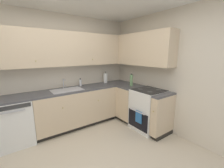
# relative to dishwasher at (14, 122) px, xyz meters

# --- Properties ---
(wall_back) EXTENTS (3.98, 0.05, 2.55)m
(wall_back) POSITION_rel_dishwasher_xyz_m (0.82, 0.33, 0.84)
(wall_back) COLOR beige
(wall_back) RESTS_ON ground_plane
(wall_right) EXTENTS (0.05, 3.66, 2.55)m
(wall_right) POSITION_rel_dishwasher_xyz_m (2.79, -1.48, 0.84)
(wall_right) COLOR beige
(wall_right) RESTS_ON ground_plane
(dishwasher) EXTENTS (0.60, 0.63, 0.87)m
(dishwasher) POSITION_rel_dishwasher_xyz_m (0.00, 0.00, 0.00)
(dishwasher) COLOR white
(dishwasher) RESTS_ON ground_plane
(lower_cabinets_back) EXTENTS (1.86, 0.62, 0.87)m
(lower_cabinets_back) POSITION_rel_dishwasher_xyz_m (1.23, 0.00, 0.00)
(lower_cabinets_back) COLOR beige
(lower_cabinets_back) RESTS_ON ground_plane
(countertop_back) EXTENTS (3.06, 0.60, 0.03)m
(countertop_back) POSITION_rel_dishwasher_xyz_m (1.23, 0.00, 0.45)
(countertop_back) COLOR #4C4C51
(countertop_back) RESTS_ON lower_cabinets_back
(lower_cabinets_right) EXTENTS (0.62, 1.26, 0.87)m
(lower_cabinets_right) POSITION_rel_dishwasher_xyz_m (2.46, -0.77, 0.00)
(lower_cabinets_right) COLOR beige
(lower_cabinets_right) RESTS_ON ground_plane
(countertop_right) EXTENTS (0.60, 1.26, 0.03)m
(countertop_right) POSITION_rel_dishwasher_xyz_m (2.46, -0.77, 0.45)
(countertop_right) COLOR #4C4C51
(countertop_right) RESTS_ON lower_cabinets_right
(oven_range) EXTENTS (0.68, 0.62, 1.06)m
(oven_range) POSITION_rel_dishwasher_xyz_m (2.48, -1.08, 0.02)
(oven_range) COLOR white
(oven_range) RESTS_ON ground_plane
(upper_cabinets_back) EXTENTS (2.74, 0.34, 0.73)m
(upper_cabinets_back) POSITION_rel_dishwasher_xyz_m (1.07, 0.14, 1.35)
(upper_cabinets_back) COLOR beige
(upper_cabinets_right) EXTENTS (0.32, 1.81, 0.73)m
(upper_cabinets_right) POSITION_rel_dishwasher_xyz_m (2.60, -0.60, 1.35)
(upper_cabinets_right) COLOR beige
(sink) EXTENTS (0.66, 0.40, 0.10)m
(sink) POSITION_rel_dishwasher_xyz_m (1.02, -0.03, 0.43)
(sink) COLOR #B7B7BC
(sink) RESTS_ON countertop_back
(faucet) EXTENTS (0.07, 0.16, 0.22)m
(faucet) POSITION_rel_dishwasher_xyz_m (1.03, 0.18, 0.60)
(faucet) COLOR silver
(faucet) RESTS_ON countertop_back
(soap_bottle) EXTENTS (0.06, 0.06, 0.19)m
(soap_bottle) POSITION_rel_dishwasher_xyz_m (1.43, 0.18, 0.55)
(soap_bottle) COLOR silver
(soap_bottle) RESTS_ON countertop_back
(paper_towel_roll) EXTENTS (0.11, 0.11, 0.32)m
(paper_towel_roll) POSITION_rel_dishwasher_xyz_m (2.15, 0.16, 0.60)
(paper_towel_roll) COLOR white
(paper_towel_roll) RESTS_ON countertop_back
(oil_bottle) EXTENTS (0.08, 0.08, 0.30)m
(oil_bottle) POSITION_rel_dishwasher_xyz_m (2.46, -0.53, 0.61)
(oil_bottle) COLOR #729E66
(oil_bottle) RESTS_ON countertop_right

